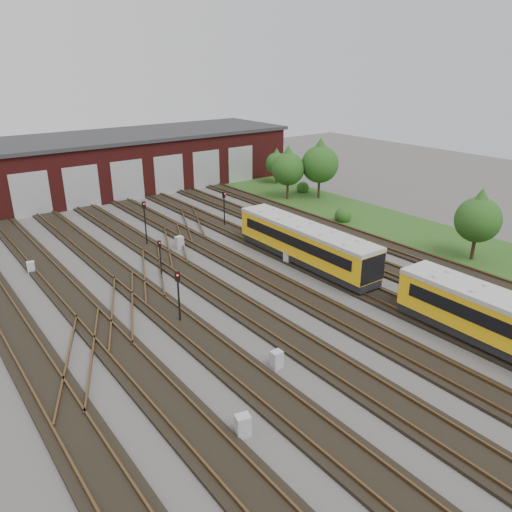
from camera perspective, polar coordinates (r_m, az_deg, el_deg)
ground at (r=28.61m, az=8.45°, el=-9.08°), size 120.00×120.00×0.00m
track_network at (r=28.80m, az=7.39°, el=-8.55°), size 30.40×70.00×0.33m
maintenance_shed at (r=60.71m, az=-19.45°, el=9.66°), size 51.00×12.50×6.35m
grass_verge at (r=47.96m, az=16.12°, el=3.16°), size 8.00×55.00×0.05m
signal_mast_0 at (r=35.31m, az=-10.91°, el=0.16°), size 0.23×0.22×2.84m
signal_mast_1 at (r=29.02m, az=-8.87°, el=-3.91°), size 0.33×0.31×3.28m
signal_mast_2 at (r=41.72m, az=-12.58°, el=4.25°), size 0.31×0.29×3.82m
signal_mast_3 at (r=45.83m, az=-3.66°, el=5.91°), size 0.33×0.31×3.31m
relay_cabinet_0 at (r=21.58m, az=-1.51°, el=-18.82°), size 0.70×0.63×0.99m
relay_cabinet_1 at (r=39.61m, az=-24.32°, el=-1.20°), size 0.61×0.55×0.88m
relay_cabinet_2 at (r=25.52m, az=2.37°, el=-11.74°), size 0.57×0.47×0.94m
relay_cabinet_3 at (r=41.25m, az=-8.76°, el=1.53°), size 0.64×0.54×1.03m
relay_cabinet_4 at (r=37.93m, az=3.72°, el=-0.05°), size 0.69×0.60×1.05m
tree_0 at (r=55.01m, az=3.69°, el=10.34°), size 3.57×3.57×5.92m
tree_1 at (r=62.32m, az=2.36°, el=10.80°), size 2.68×2.68×4.44m
tree_2 at (r=55.57m, az=7.34°, el=10.85°), size 4.04×4.04×6.69m
tree_3 at (r=41.02m, az=24.11°, el=4.34°), size 3.42×3.42×5.66m
bush_1 at (r=48.37m, az=9.93°, el=4.81°), size 1.58×1.58×1.58m
bush_2 at (r=58.86m, az=5.38°, el=7.96°), size 1.44×1.44×1.44m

